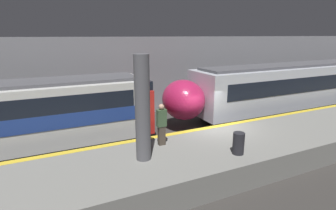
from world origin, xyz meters
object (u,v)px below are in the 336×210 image
(person_waiting, at_px, (162,123))
(train_modern, at_px, (313,85))
(trash_bin, at_px, (238,143))
(support_pillar_near, at_px, (142,109))

(person_waiting, bearing_deg, train_modern, 14.81)
(person_waiting, bearing_deg, trash_bin, -41.31)
(train_modern, bearing_deg, trash_bin, -154.10)
(trash_bin, bearing_deg, train_modern, 25.90)
(train_modern, height_order, person_waiting, train_modern)
(train_modern, height_order, trash_bin, train_modern)
(support_pillar_near, xyz_separation_m, person_waiting, (1.12, 0.89, -0.98))
(support_pillar_near, relative_size, trash_bin, 4.49)
(support_pillar_near, relative_size, train_modern, 0.16)
(support_pillar_near, height_order, train_modern, support_pillar_near)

